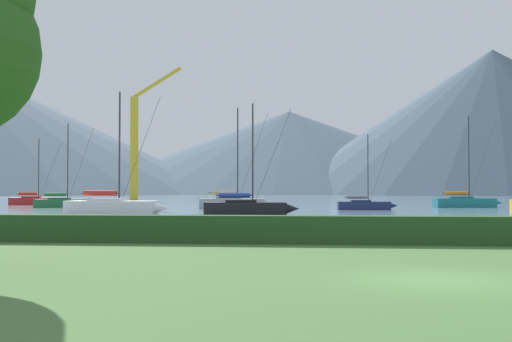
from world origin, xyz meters
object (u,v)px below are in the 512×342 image
object	(u,v)px
sailboat_slip_1	(113,206)
sailboat_slip_2	(247,207)
sailboat_slip_3	(64,202)
sailboat_slip_7	(35,200)
dock_crane	(136,159)
sailboat_slip_0	(465,202)
sailboat_slip_4	(233,202)
sailboat_slip_5	(365,205)

from	to	relation	value
sailboat_slip_1	sailboat_slip_2	distance (m)	12.04
sailboat_slip_2	sailboat_slip_3	size ratio (longest dim) A/B	0.92
sailboat_slip_2	sailboat_slip_3	world-z (taller)	sailboat_slip_3
sailboat_slip_7	dock_crane	size ratio (longest dim) A/B	0.58
sailboat_slip_2	dock_crane	bearing A→B (deg)	123.40
sailboat_slip_7	dock_crane	bearing A→B (deg)	-51.69
sailboat_slip_3	dock_crane	distance (m)	11.70
sailboat_slip_7	dock_crane	xyz separation A→B (m)	(20.22, -16.46, 5.41)
sailboat_slip_0	dock_crane	bearing A→B (deg)	-175.16
sailboat_slip_2	sailboat_slip_7	xyz separation A→B (m)	(-36.52, 37.78, -0.02)
sailboat_slip_3	sailboat_slip_4	distance (m)	22.45
sailboat_slip_1	sailboat_slip_4	bearing A→B (deg)	73.01
sailboat_slip_7	dock_crane	world-z (taller)	dock_crane
sailboat_slip_0	sailboat_slip_2	distance (m)	38.57
sailboat_slip_5	sailboat_slip_7	xyz separation A→B (m)	(-47.93, 19.91, 0.11)
sailboat_slip_1	sailboat_slip_4	world-z (taller)	sailboat_slip_4
dock_crane	sailboat_slip_2	bearing A→B (deg)	-52.62
sailboat_slip_4	sailboat_slip_5	distance (m)	15.84
sailboat_slip_0	sailboat_slip_4	world-z (taller)	sailboat_slip_4
sailboat_slip_4	dock_crane	distance (m)	13.30
sailboat_slip_2	sailboat_slip_7	world-z (taller)	sailboat_slip_7
sailboat_slip_5	sailboat_slip_7	world-z (taller)	sailboat_slip_7
sailboat_slip_5	sailboat_slip_7	bearing A→B (deg)	153.93
sailboat_slip_3	sailboat_slip_5	xyz separation A→B (m)	(37.81, -5.80, -0.10)
sailboat_slip_0	sailboat_slip_2	world-z (taller)	sailboat_slip_0
sailboat_slip_5	dock_crane	distance (m)	28.46
dock_crane	sailboat_slip_4	bearing A→B (deg)	-1.57
sailboat_slip_1	sailboat_slip_5	distance (m)	29.92
sailboat_slip_1	sailboat_slip_5	bearing A→B (deg)	41.46
sailboat_slip_3	dock_crane	bearing A→B (deg)	-23.83
dock_crane	sailboat_slip_7	bearing A→B (deg)	140.86
sailboat_slip_3	sailboat_slip_4	bearing A→B (deg)	-17.62
sailboat_slip_1	sailboat_slip_4	distance (m)	23.12
sailboat_slip_2	sailboat_slip_3	xyz separation A→B (m)	(-26.40, 23.67, -0.03)
sailboat_slip_2	sailboat_slip_7	size ratio (longest dim) A/B	1.00
sailboat_slip_3	sailboat_slip_5	world-z (taller)	sailboat_slip_3
sailboat_slip_4	dock_crane	xyz separation A→B (m)	(-12.18, 0.33, 5.33)
sailboat_slip_4	sailboat_slip_5	size ratio (longest dim) A/B	1.42
sailboat_slip_2	sailboat_slip_7	bearing A→B (deg)	130.04
sailboat_slip_4	sailboat_slip_7	xyz separation A→B (m)	(-32.40, 16.79, -0.08)
sailboat_slip_4	sailboat_slip_5	xyz separation A→B (m)	(15.52, -3.13, -0.19)
sailboat_slip_2	sailboat_slip_5	xyz separation A→B (m)	(11.41, 17.87, -0.13)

